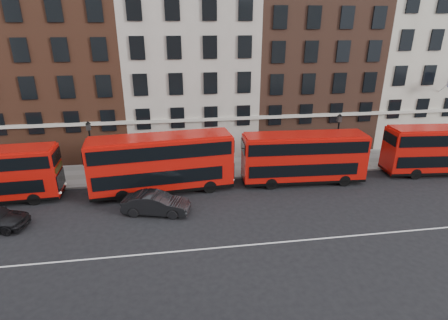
{
  "coord_description": "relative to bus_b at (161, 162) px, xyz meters",
  "views": [
    {
      "loc": [
        -1.99,
        -19.83,
        12.85
      ],
      "look_at": [
        1.7,
        5.0,
        3.0
      ],
      "focal_mm": 28.0,
      "sensor_mm": 36.0,
      "label": 1
    }
  ],
  "objects": [
    {
      "name": "ground",
      "position": [
        3.14,
        -6.39,
        -2.54
      ],
      "size": [
        120.0,
        120.0,
        0.0
      ],
      "primitive_type": "plane",
      "color": "black",
      "rests_on": "ground"
    },
    {
      "name": "pavement",
      "position": [
        3.14,
        4.11,
        -2.46
      ],
      "size": [
        80.0,
        5.0,
        0.15
      ],
      "primitive_type": "cube",
      "color": "gray",
      "rests_on": "ground"
    },
    {
      "name": "kerb",
      "position": [
        3.14,
        1.61,
        -2.46
      ],
      "size": [
        80.0,
        0.3,
        0.16
      ],
      "primitive_type": "cube",
      "color": "gray",
      "rests_on": "ground"
    },
    {
      "name": "road_centre_line",
      "position": [
        3.14,
        -8.39,
        -2.53
      ],
      "size": [
        70.0,
        0.12,
        0.01
      ],
      "primitive_type": "cube",
      "color": "white",
      "rests_on": "ground"
    },
    {
      "name": "building_terrace",
      "position": [
        2.83,
        11.49,
        7.7
      ],
      "size": [
        64.0,
        11.95,
        22.0
      ],
      "color": "beige",
      "rests_on": "ground"
    },
    {
      "name": "bus_b",
      "position": [
        0.0,
        0.0,
        0.0
      ],
      "size": [
        11.47,
        3.77,
        4.73
      ],
      "rotation": [
        0.0,
        0.0,
        0.1
      ],
      "color": "red",
      "rests_on": "ground"
    },
    {
      "name": "bus_c",
      "position": [
        11.81,
        0.01,
        -0.2
      ],
      "size": [
        10.48,
        3.01,
        4.36
      ],
      "rotation": [
        0.0,
        0.0,
        -0.05
      ],
      "color": "red",
      "rests_on": "ground"
    },
    {
      "name": "bus_d",
      "position": [
        24.98,
        0.01,
        -0.18
      ],
      "size": [
        10.65,
        3.38,
        4.4
      ],
      "rotation": [
        0.0,
        0.0,
        -0.08
      ],
      "color": "red",
      "rests_on": "ground"
    },
    {
      "name": "car_front",
      "position": [
        -0.43,
        -3.56,
        -1.75
      ],
      "size": [
        5.04,
        2.77,
        1.57
      ],
      "primitive_type": "imported",
      "rotation": [
        0.0,
        0.0,
        1.33
      ],
      "color": "black",
      "rests_on": "ground"
    },
    {
      "name": "lamp_post_left",
      "position": [
        -5.75,
        2.55,
        0.54
      ],
      "size": [
        0.44,
        0.44,
        5.33
      ],
      "color": "black",
      "rests_on": "pavement"
    },
    {
      "name": "lamp_post_right",
      "position": [
        15.65,
        1.94,
        0.54
      ],
      "size": [
        0.44,
        0.44,
        5.33
      ],
      "color": "black",
      "rests_on": "pavement"
    },
    {
      "name": "traffic_light",
      "position": [
        24.98,
        2.04,
        -0.09
      ],
      "size": [
        0.25,
        0.45,
        3.27
      ],
      "color": "black",
      "rests_on": "pavement"
    },
    {
      "name": "iron_railings",
      "position": [
        3.14,
        6.31,
        -1.89
      ],
      "size": [
        6.6,
        0.06,
        1.0
      ],
      "primitive_type": null,
      "color": "black",
      "rests_on": "pavement"
    }
  ]
}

